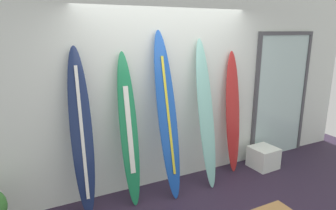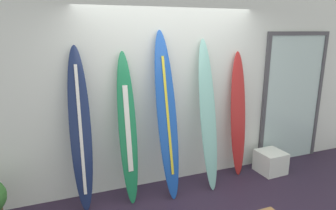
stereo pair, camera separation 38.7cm
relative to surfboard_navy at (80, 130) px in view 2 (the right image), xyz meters
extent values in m
cube|color=silver|center=(1.26, 0.33, 0.38)|extent=(7.20, 0.20, 2.80)
ellipsoid|color=navy|center=(0.00, 0.00, 0.00)|extent=(0.28, 0.40, 2.04)
cube|color=white|center=(0.00, -0.03, 0.01)|extent=(0.05, 0.26, 1.58)
ellipsoid|color=#1B7949|center=(0.58, -0.02, -0.04)|extent=(0.24, 0.43, 1.96)
cube|color=silver|center=(0.58, -0.04, -0.04)|extent=(0.07, 0.22, 1.09)
cone|color=black|center=(0.58, -0.14, -0.85)|extent=(0.07, 0.09, 0.11)
ellipsoid|color=#1C50B2|center=(1.10, -0.06, 0.09)|extent=(0.30, 0.57, 2.22)
cube|color=yellow|center=(1.10, -0.10, 0.10)|extent=(0.05, 0.35, 1.53)
cone|color=black|center=(1.10, -0.22, -0.83)|extent=(0.07, 0.09, 0.11)
ellipsoid|color=#7CBEB2|center=(1.72, -0.06, 0.03)|extent=(0.25, 0.53, 2.10)
cone|color=black|center=(1.72, -0.21, -0.84)|extent=(0.07, 0.09, 0.11)
ellipsoid|color=#B12524|center=(2.31, 0.08, -0.07)|extent=(0.26, 0.28, 1.91)
cone|color=black|center=(2.31, 0.04, -0.85)|extent=(0.07, 0.08, 0.11)
cube|color=silver|center=(2.85, -0.11, -0.85)|extent=(0.41, 0.41, 0.34)
cube|color=silver|center=(3.47, 0.21, 0.04)|extent=(1.10, 0.02, 2.12)
cube|color=#47474C|center=(2.89, 0.21, 0.04)|extent=(0.06, 0.06, 2.12)
cube|color=#47474C|center=(4.04, 0.21, 0.04)|extent=(0.06, 0.06, 2.12)
cube|color=#47474C|center=(3.47, 0.21, 1.13)|extent=(1.22, 0.06, 0.06)
camera|label=1|loc=(-0.55, -3.37, 1.18)|focal=31.23mm
camera|label=2|loc=(-0.19, -3.53, 1.18)|focal=31.23mm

